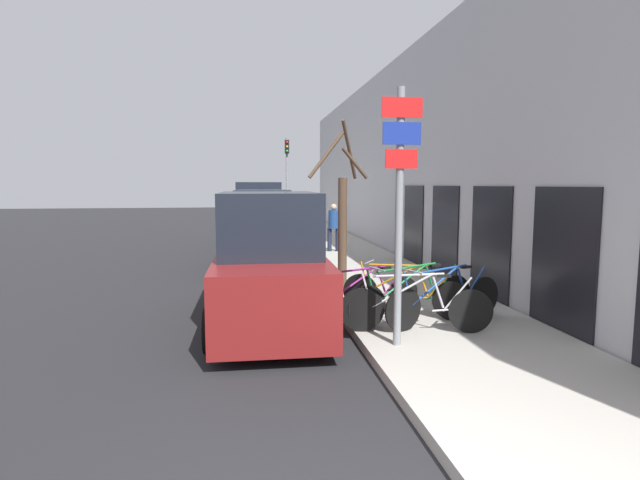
# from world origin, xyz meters

# --- Properties ---
(ground_plane) EXTENTS (80.00, 80.00, 0.00)m
(ground_plane) POSITION_xyz_m (0.00, 11.20, 0.00)
(ground_plane) COLOR black
(sidewalk_curb) EXTENTS (3.20, 32.00, 0.15)m
(sidewalk_curb) POSITION_xyz_m (2.60, 14.00, 0.07)
(sidewalk_curb) COLOR #ADA89E
(sidewalk_curb) RESTS_ON ground
(building_facade) EXTENTS (0.23, 32.00, 6.50)m
(building_facade) POSITION_xyz_m (4.35, 13.91, 3.22)
(building_facade) COLOR #BCBCC1
(building_facade) RESTS_ON ground
(signpost) EXTENTS (0.57, 0.13, 3.60)m
(signpost) POSITION_xyz_m (1.46, 4.03, 2.15)
(signpost) COLOR gray
(signpost) RESTS_ON sidewalk_curb
(bicycle_0) EXTENTS (2.32, 0.60, 0.94)m
(bicycle_0) POSITION_xyz_m (1.93, 4.57, 0.55)
(bicycle_0) COLOR black
(bicycle_0) RESTS_ON sidewalk_curb
(bicycle_1) EXTENTS (2.32, 0.95, 0.96)m
(bicycle_1) POSITION_xyz_m (2.58, 4.98, 0.56)
(bicycle_1) COLOR black
(bicycle_1) RESTS_ON sidewalk_curb
(bicycle_2) EXTENTS (2.41, 0.88, 0.97)m
(bicycle_2) POSITION_xyz_m (2.09, 5.18, 0.56)
(bicycle_2) COLOR black
(bicycle_2) RESTS_ON sidewalk_curb
(bicycle_3) EXTENTS (1.93, 1.31, 0.92)m
(bicycle_3) POSITION_xyz_m (2.08, 5.59, 0.54)
(bicycle_3) COLOR black
(bicycle_3) RESTS_ON sidewalk_curb
(bicycle_4) EXTENTS (2.08, 0.65, 0.84)m
(bicycle_4) POSITION_xyz_m (1.45, 5.83, 0.51)
(bicycle_4) COLOR black
(bicycle_4) RESTS_ON sidewalk_curb
(parked_car_0) EXTENTS (2.04, 4.82, 2.30)m
(parked_car_0) POSITION_xyz_m (-0.26, 5.94, 1.03)
(parked_car_0) COLOR maroon
(parked_car_0) RESTS_ON ground
(parked_car_1) EXTENTS (2.16, 4.89, 2.27)m
(parked_car_1) POSITION_xyz_m (-0.11, 12.10, 1.03)
(parked_car_1) COLOR black
(parked_car_1) RESTS_ON ground
(parked_car_2) EXTENTS (2.14, 4.69, 2.52)m
(parked_car_2) POSITION_xyz_m (-0.15, 17.45, 1.13)
(parked_car_2) COLOR silver
(parked_car_2) RESTS_ON ground
(pedestrian_near) EXTENTS (0.42, 0.36, 1.62)m
(pedestrian_near) POSITION_xyz_m (2.33, 14.08, 1.09)
(pedestrian_near) COLOR #1E2338
(pedestrian_near) RESTS_ON sidewalk_curb
(street_tree) EXTENTS (1.41, 1.00, 3.68)m
(street_tree) POSITION_xyz_m (1.46, 8.07, 1.69)
(street_tree) COLOR #4C3828
(street_tree) RESTS_ON sidewalk_curb
(traffic_light) EXTENTS (0.20, 0.30, 4.50)m
(traffic_light) POSITION_xyz_m (1.35, 21.29, 3.03)
(traffic_light) COLOR gray
(traffic_light) RESTS_ON sidewalk_curb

